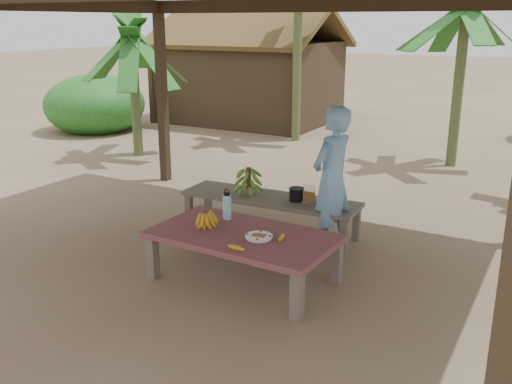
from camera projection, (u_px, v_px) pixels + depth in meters
The scene contains 15 objects.
ground at pixel (240, 264), 6.12m from camera, with size 80.00×80.00×0.00m, color brown.
work_table at pixel (243, 239), 5.62m from camera, with size 1.83×1.06×0.50m.
bench at pixel (270, 201), 6.95m from camera, with size 2.23×0.70×0.45m.
ripe_banana_bunch at pixel (205, 217), 5.80m from camera, with size 0.27×0.23×0.16m, color yellow, non-canonical shape.
plate at pixel (259, 237), 5.46m from camera, with size 0.27×0.27×0.04m.
loose_banana_front at pixel (236, 248), 5.18m from camera, with size 0.04×0.18×0.04m, color yellow.
loose_banana_side at pixel (282, 237), 5.43m from camera, with size 0.04×0.15×0.04m, color yellow.
water_flask at pixel (227, 206), 5.97m from camera, with size 0.09×0.09×0.33m.
green_banana_stalk at pixel (248, 180), 7.01m from camera, with size 0.30×0.30×0.35m, color #598C2D, non-canonical shape.
cooking_pot at pixel (297, 195), 6.76m from camera, with size 0.18×0.18×0.15m, color black.
skewer_rack at pixel (309, 194), 6.63m from camera, with size 0.18×0.08×0.24m, color #A57F47, non-canonical shape.
woman at pixel (332, 179), 6.33m from camera, with size 0.60×0.39×1.63m, color #75A9DD.
hut at pixel (250, 78), 14.59m from camera, with size 4.40×3.43×2.85m.
banana_plant_n at pixel (465, 21), 9.56m from camera, with size 1.80×1.80×2.99m.
banana_plant_w at pixel (132, 51), 10.50m from camera, with size 1.80×1.80×2.44m.
Camera 1 is at (2.93, -4.82, 2.50)m, focal length 40.00 mm.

